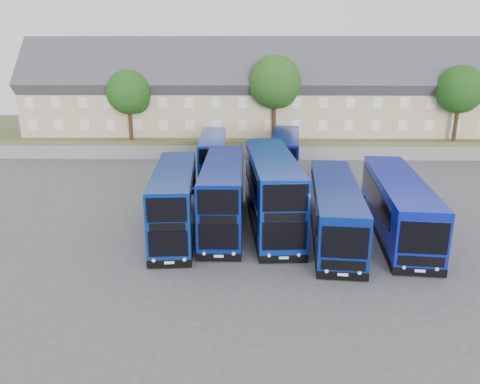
# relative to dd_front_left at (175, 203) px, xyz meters

# --- Properties ---
(ground) EXTENTS (120.00, 120.00, 0.00)m
(ground) POSITION_rel_dd_front_left_xyz_m (5.66, -2.11, -2.12)
(ground) COLOR #4E4E53
(ground) RESTS_ON ground
(retaining_wall) EXTENTS (70.00, 0.40, 1.50)m
(retaining_wall) POSITION_rel_dd_front_left_xyz_m (5.66, 21.89, -1.37)
(retaining_wall) COLOR slate
(retaining_wall) RESTS_ON ground
(earth_bank) EXTENTS (80.00, 20.00, 2.00)m
(earth_bank) POSITION_rel_dd_front_left_xyz_m (5.66, 31.89, -1.12)
(earth_bank) COLOR brown
(earth_bank) RESTS_ON ground
(terrace_row) EXTENTS (60.00, 10.40, 11.20)m
(terrace_row) POSITION_rel_dd_front_left_xyz_m (8.66, 27.89, 4.47)
(terrace_row) COLOR tan
(terrace_row) RESTS_ON earth_bank
(dd_front_left) EXTENTS (3.35, 11.03, 4.32)m
(dd_front_left) POSITION_rel_dd_front_left_xyz_m (0.00, 0.00, 0.00)
(dd_front_left) COLOR navy
(dd_front_left) RESTS_ON ground
(dd_front_mid) EXTENTS (2.63, 11.38, 4.52)m
(dd_front_mid) POSITION_rel_dd_front_left_xyz_m (3.12, 1.16, 0.10)
(dd_front_mid) COLOR navy
(dd_front_mid) RESTS_ON ground
(dd_front_right) EXTENTS (3.68, 12.53, 4.92)m
(dd_front_right) POSITION_rel_dd_front_left_xyz_m (6.42, 1.50, 0.30)
(dd_front_right) COLOR #082397
(dd_front_right) RESTS_ON ground
(dd_rear_left) EXTENTS (2.78, 10.30, 4.06)m
(dd_rear_left) POSITION_rel_dd_front_left_xyz_m (1.51, 13.68, -0.13)
(dd_rear_left) COLOR #082EA1
(dd_rear_left) RESTS_ON ground
(dd_rear_right) EXTENTS (3.55, 10.88, 4.25)m
(dd_rear_right) POSITION_rel_dd_front_left_xyz_m (8.21, 13.39, -0.04)
(dd_rear_right) COLOR #060F78
(dd_rear_right) RESTS_ON ground
(coach_east_a) EXTENTS (3.96, 13.18, 3.55)m
(coach_east_a) POSITION_rel_dd_front_left_xyz_m (10.41, -0.23, -0.38)
(coach_east_a) COLOR navy
(coach_east_a) RESTS_ON ground
(coach_east_b) EXTENTS (4.17, 13.69, 3.69)m
(coach_east_b) POSITION_rel_dd_front_left_xyz_m (14.68, 0.52, -0.31)
(coach_east_b) COLOR #0917A8
(coach_east_b) RESTS_ON ground
(tree_west) EXTENTS (4.80, 4.80, 7.65)m
(tree_west) POSITION_rel_dd_front_left_xyz_m (-8.19, 22.99, 4.93)
(tree_west) COLOR #382314
(tree_west) RESTS_ON earth_bank
(tree_mid) EXTENTS (5.76, 5.76, 9.18)m
(tree_mid) POSITION_rel_dd_front_left_xyz_m (7.81, 23.49, 5.94)
(tree_mid) COLOR #382314
(tree_mid) RESTS_ON earth_bank
(tree_east) EXTENTS (5.12, 5.12, 8.16)m
(tree_east) POSITION_rel_dd_front_left_xyz_m (27.81, 22.99, 5.27)
(tree_east) COLOR #382314
(tree_east) RESTS_ON earth_bank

